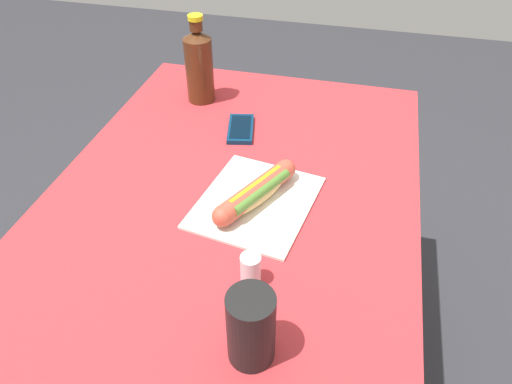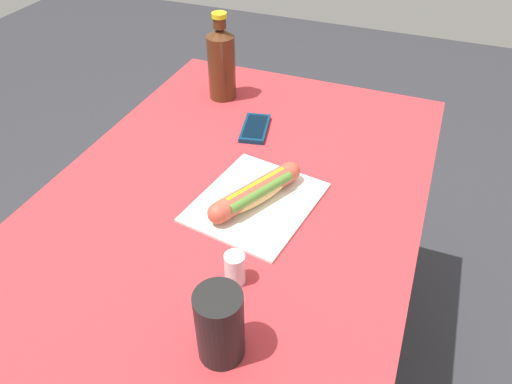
# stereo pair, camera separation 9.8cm
# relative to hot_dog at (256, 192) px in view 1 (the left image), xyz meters

# --- Properties ---
(ground_plane) EXTENTS (6.00, 6.00, 0.00)m
(ground_plane) POSITION_rel_hot_dog_xyz_m (-0.01, -0.06, -0.77)
(ground_plane) COLOR #2D2D33
(ground_plane) RESTS_ON ground
(dining_table) EXTENTS (1.15, 0.78, 0.74)m
(dining_table) POSITION_rel_hot_dog_xyz_m (-0.01, -0.06, -0.17)
(dining_table) COLOR brown
(dining_table) RESTS_ON ground
(paper_wrapper) EXTENTS (0.29, 0.26, 0.01)m
(paper_wrapper) POSITION_rel_hot_dog_xyz_m (-0.00, -0.00, -0.03)
(paper_wrapper) COLOR silver
(paper_wrapper) RESTS_ON dining_table
(hot_dog) EXTENTS (0.22, 0.13, 0.05)m
(hot_dog) POSITION_rel_hot_dog_xyz_m (0.00, 0.00, 0.00)
(hot_dog) COLOR #DBB26B
(hot_dog) RESTS_ON paper_wrapper
(cell_phone) EXTENTS (0.14, 0.09, 0.01)m
(cell_phone) POSITION_rel_hot_dog_xyz_m (-0.26, -0.11, -0.02)
(cell_phone) COLOR #0A2D4C
(cell_phone) RESTS_ON dining_table
(soda_bottle) EXTENTS (0.07, 0.07, 0.23)m
(soda_bottle) POSITION_rel_hot_dog_xyz_m (-0.39, -0.25, 0.07)
(soda_bottle) COLOR #4C2814
(soda_bottle) RESTS_ON dining_table
(drinking_cup) EXTENTS (0.07, 0.07, 0.13)m
(drinking_cup) POSITION_rel_hot_dog_xyz_m (0.34, 0.08, 0.03)
(drinking_cup) COLOR black
(drinking_cup) RESTS_ON dining_table
(salt_shaker) EXTENTS (0.04, 0.04, 0.06)m
(salt_shaker) POSITION_rel_hot_dog_xyz_m (0.20, 0.04, 0.00)
(salt_shaker) COLOR silver
(salt_shaker) RESTS_ON dining_table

